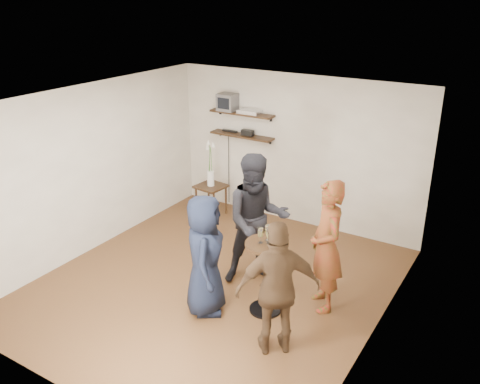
% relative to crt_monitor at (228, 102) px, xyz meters
% --- Properties ---
extents(room, '(4.58, 5.08, 2.68)m').
position_rel_crt_monitor_xyz_m(room, '(1.29, -2.38, -0.72)').
color(room, '#4D2918').
rests_on(room, ground).
extents(shelf_upper, '(1.20, 0.25, 0.04)m').
position_rel_crt_monitor_xyz_m(shelf_upper, '(0.29, 0.00, -0.17)').
color(shelf_upper, black).
rests_on(shelf_upper, room).
extents(shelf_lower, '(1.20, 0.25, 0.04)m').
position_rel_crt_monitor_xyz_m(shelf_lower, '(0.29, 0.00, -0.57)').
color(shelf_lower, black).
rests_on(shelf_lower, room).
extents(crt_monitor, '(0.32, 0.30, 0.30)m').
position_rel_crt_monitor_xyz_m(crt_monitor, '(0.00, 0.00, 0.00)').
color(crt_monitor, '#59595B').
rests_on(crt_monitor, shelf_upper).
extents(dvd_deck, '(0.40, 0.24, 0.06)m').
position_rel_crt_monitor_xyz_m(dvd_deck, '(0.44, 0.00, -0.12)').
color(dvd_deck, silver).
rests_on(dvd_deck, shelf_upper).
extents(radio, '(0.22, 0.10, 0.10)m').
position_rel_crt_monitor_xyz_m(radio, '(0.40, 0.00, -0.50)').
color(radio, black).
rests_on(radio, shelf_lower).
extents(power_strip, '(0.30, 0.05, 0.03)m').
position_rel_crt_monitor_xyz_m(power_strip, '(0.00, 0.05, -0.54)').
color(power_strip, black).
rests_on(power_strip, shelf_lower).
extents(side_table, '(0.54, 0.54, 0.58)m').
position_rel_crt_monitor_xyz_m(side_table, '(-0.08, -0.47, -1.53)').
color(side_table, black).
rests_on(side_table, room).
extents(vase_lilies, '(0.19, 0.19, 0.88)m').
position_rel_crt_monitor_xyz_m(vase_lilies, '(-0.08, -0.47, -1.16)').
color(vase_lilies, white).
rests_on(vase_lilies, side_table).
extents(drinks_table, '(0.54, 0.54, 0.98)m').
position_rel_crt_monitor_xyz_m(drinks_table, '(2.20, -2.55, -1.39)').
color(drinks_table, black).
rests_on(drinks_table, room).
extents(wine_glass_fl, '(0.07, 0.07, 0.20)m').
position_rel_crt_monitor_xyz_m(wine_glass_fl, '(2.14, -2.59, -0.90)').
color(wine_glass_fl, silver).
rests_on(wine_glass_fl, drinks_table).
extents(wine_glass_fr, '(0.07, 0.07, 0.21)m').
position_rel_crt_monitor_xyz_m(wine_glass_fr, '(2.27, -2.59, -0.89)').
color(wine_glass_fr, silver).
rests_on(wine_glass_fr, drinks_table).
extents(wine_glass_bl, '(0.07, 0.07, 0.20)m').
position_rel_crt_monitor_xyz_m(wine_glass_bl, '(2.18, -2.49, -0.90)').
color(wine_glass_bl, silver).
rests_on(wine_glass_bl, drinks_table).
extents(wine_glass_br, '(0.06, 0.06, 0.19)m').
position_rel_crt_monitor_xyz_m(wine_glass_br, '(2.23, -2.54, -0.91)').
color(wine_glass_br, silver).
rests_on(wine_glass_br, drinks_table).
extents(person_plaid, '(0.73, 0.76, 1.75)m').
position_rel_crt_monitor_xyz_m(person_plaid, '(2.79, -2.06, -1.14)').
color(person_plaid, red).
rests_on(person_plaid, room).
extents(person_dark, '(1.15, 1.12, 1.87)m').
position_rel_crt_monitor_xyz_m(person_dark, '(1.72, -1.96, -1.08)').
color(person_dark, black).
rests_on(person_dark, room).
extents(person_navy, '(0.82, 0.93, 1.59)m').
position_rel_crt_monitor_xyz_m(person_navy, '(1.54, -2.93, -1.22)').
color(person_navy, black).
rests_on(person_navy, room).
extents(person_brown, '(0.99, 0.90, 1.62)m').
position_rel_crt_monitor_xyz_m(person_brown, '(2.68, -3.15, -1.21)').
color(person_brown, '#432E1D').
rests_on(person_brown, room).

